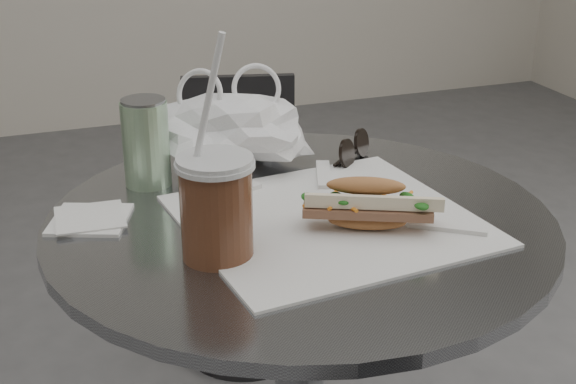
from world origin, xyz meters
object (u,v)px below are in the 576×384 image
object	(u,v)px
chair_far	(243,234)
banh_mi	(367,205)
cafe_table	(299,368)
drink_can	(146,143)
iced_coffee	(216,206)
sunglasses	(353,150)

from	to	relation	value
chair_far	banh_mi	size ratio (longest dim) A/B	2.96
cafe_table	drink_can	world-z (taller)	drink_can
cafe_table	chair_far	world-z (taller)	cafe_table
iced_coffee	cafe_table	bearing A→B (deg)	29.06
iced_coffee	drink_can	distance (m)	0.29
chair_far	sunglasses	bearing A→B (deg)	106.90
iced_coffee	drink_can	xyz separation A→B (m)	(-0.04, 0.28, -0.00)
cafe_table	banh_mi	world-z (taller)	banh_mi
banh_mi	sunglasses	bearing A→B (deg)	94.78
chair_far	iced_coffee	xyz separation A→B (m)	(-0.29, -0.88, 0.50)
sunglasses	cafe_table	bearing A→B (deg)	-174.40
chair_far	drink_can	distance (m)	0.84
chair_far	banh_mi	bearing A→B (deg)	99.91
banh_mi	drink_can	world-z (taller)	drink_can
banh_mi	iced_coffee	bearing A→B (deg)	-153.82
sunglasses	drink_can	size ratio (longest dim) A/B	0.69
iced_coffee	sunglasses	bearing A→B (deg)	40.10
chair_far	drink_can	xyz separation A→B (m)	(-0.33, -0.60, 0.49)
chair_far	iced_coffee	world-z (taller)	iced_coffee
chair_far	sunglasses	size ratio (longest dim) A/B	7.17
iced_coffee	sunglasses	xyz separation A→B (m)	(0.32, 0.27, -0.05)
cafe_table	banh_mi	xyz separation A→B (m)	(0.07, -0.08, 0.31)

